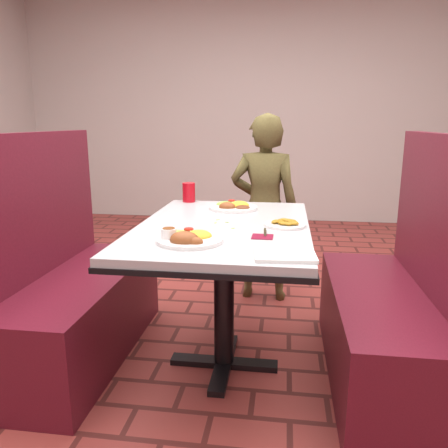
{
  "coord_description": "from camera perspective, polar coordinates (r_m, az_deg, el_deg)",
  "views": [
    {
      "loc": [
        0.28,
        -2.0,
        1.23
      ],
      "look_at": [
        0.0,
        0.0,
        0.75
      ],
      "focal_mm": 35.0,
      "sensor_mm": 36.0,
      "label": 1
    }
  ],
  "objects": [
    {
      "name": "lettuce_shreds",
      "position": [
        2.13,
        1.29,
        0.36
      ],
      "size": [
        0.28,
        0.32,
        0.0
      ],
      "primitive_type": null,
      "color": "#99BE4C",
      "rests_on": "dining_table"
    },
    {
      "name": "diner_person",
      "position": [
        3.01,
        5.26,
        1.99
      ],
      "size": [
        0.48,
        0.33,
        1.28
      ],
      "primitive_type": "imported",
      "rotation": [
        0.0,
        0.0,
        3.09
      ],
      "color": "brown",
      "rests_on": "ground"
    },
    {
      "name": "maroon_napkin",
      "position": [
        1.85,
        5.05,
        -1.66
      ],
      "size": [
        0.09,
        0.09,
        0.0
      ],
      "primitive_type": "cube",
      "rotation": [
        0.0,
        0.0,
        -0.01
      ],
      "color": "maroon",
      "rests_on": "dining_table"
    },
    {
      "name": "spoon_utensil",
      "position": [
        1.91,
        5.4,
        -1.07
      ],
      "size": [
        0.02,
        0.14,
        0.0
      ],
      "primitive_type": "cube",
      "rotation": [
        0.0,
        0.0,
        0.05
      ],
      "color": "silver",
      "rests_on": "dining_table"
    },
    {
      "name": "plantain_plate",
      "position": [
        2.05,
        7.99,
        0.05
      ],
      "size": [
        0.19,
        0.19,
        0.03
      ],
      "rotation": [
        0.0,
        0.0,
        0.03
      ],
      "color": "white",
      "rests_on": "dining_table"
    },
    {
      "name": "knife_utensil",
      "position": [
        1.76,
        -2.56,
        -2.17
      ],
      "size": [
        0.03,
        0.16,
        0.0
      ],
      "primitive_type": "cube",
      "rotation": [
        0.0,
        0.0,
        0.11
      ],
      "color": "silver",
      "rests_on": "dining_table"
    },
    {
      "name": "fork_utensil",
      "position": [
        1.76,
        -3.04,
        -2.07
      ],
      "size": [
        0.04,
        0.16,
        0.0
      ],
      "primitive_type": "cube",
      "rotation": [
        0.0,
        0.0,
        0.22
      ],
      "color": "silver",
      "rests_on": "dining_table"
    },
    {
      "name": "booth_bench_right",
      "position": [
        2.26,
        20.92,
        -11.11
      ],
      "size": [
        0.47,
        1.2,
        1.17
      ],
      "color": "maroon",
      "rests_on": "ground"
    },
    {
      "name": "paper_napkin",
      "position": [
        1.59,
        7.99,
        -4.04
      ],
      "size": [
        0.23,
        0.18,
        0.01
      ],
      "primitive_type": "cube",
      "rotation": [
        0.0,
        0.0,
        0.08
      ],
      "color": "white",
      "rests_on": "dining_table"
    },
    {
      "name": "booth_bench_left",
      "position": [
        2.45,
        -19.1,
        -9.03
      ],
      "size": [
        0.47,
        1.2,
        1.17
      ],
      "color": "maroon",
      "rests_on": "ground"
    },
    {
      "name": "far_dinner_plate",
      "position": [
        2.44,
        1.27,
        2.55
      ],
      "size": [
        0.27,
        0.27,
        0.07
      ],
      "rotation": [
        0.0,
        0.0,
        -0.2
      ],
      "color": "white",
      "rests_on": "dining_table"
    },
    {
      "name": "near_dinner_plate",
      "position": [
        1.77,
        -4.68,
        -1.45
      ],
      "size": [
        0.27,
        0.27,
        0.08
      ],
      "rotation": [
        0.0,
        0.0,
        -0.33
      ],
      "color": "white",
      "rests_on": "dining_table"
    },
    {
      "name": "dining_table",
      "position": [
        2.1,
        0.0,
        -2.55
      ],
      "size": [
        0.81,
        1.21,
        0.75
      ],
      "color": "#BBBEC0",
      "rests_on": "ground"
    },
    {
      "name": "red_tumbler",
      "position": [
        2.66,
        -4.62,
        4.14
      ],
      "size": [
        0.08,
        0.08,
        0.11
      ],
      "primitive_type": "cylinder",
      "color": "red",
      "rests_on": "dining_table"
    }
  ]
}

